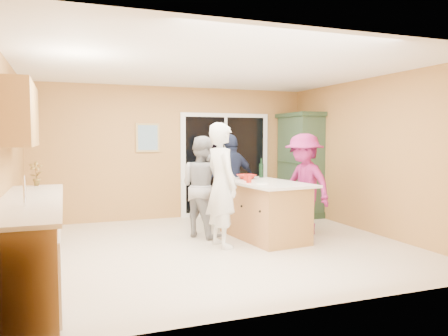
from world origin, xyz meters
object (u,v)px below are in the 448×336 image
object	(u,v)px
kitchen_island	(264,212)
woman_white	(222,185)
green_hutch	(300,166)
woman_navy	(231,181)
woman_grey	(202,186)
woman_magenta	(304,184)

from	to	relation	value
kitchen_island	woman_white	world-z (taller)	woman_white
green_hutch	woman_white	bearing A→B (deg)	-141.61
woman_white	woman_navy	xyz separation A→B (m)	(0.66, 1.30, -0.08)
woman_white	woman_navy	world-z (taller)	woman_white
green_hutch	woman_white	xyz separation A→B (m)	(-2.42, -1.92, -0.12)
woman_grey	woman_magenta	size ratio (longest dim) A/B	0.98
woman_grey	woman_white	bearing A→B (deg)	154.18
woman_white	woman_navy	distance (m)	1.46
kitchen_island	woman_navy	xyz separation A→B (m)	(-0.15, 1.03, 0.41)
kitchen_island	green_hutch	bearing A→B (deg)	38.97
green_hutch	woman_magenta	distance (m)	1.84
kitchen_island	woman_grey	world-z (taller)	woman_grey
woman_white	woman_navy	bearing A→B (deg)	-34.88
green_hutch	woman_white	size ratio (longest dim) A/B	1.16
woman_white	woman_navy	size ratio (longest dim) A/B	1.09
woman_navy	green_hutch	bearing A→B (deg)	-171.99
woman_grey	woman_navy	bearing A→B (deg)	-82.81
kitchen_island	woman_navy	world-z (taller)	woman_navy
kitchen_island	woman_white	distance (m)	0.98
woman_magenta	kitchen_island	bearing A→B (deg)	-102.74
woman_white	green_hutch	bearing A→B (deg)	-59.70
kitchen_island	woman_white	bearing A→B (deg)	-168.13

